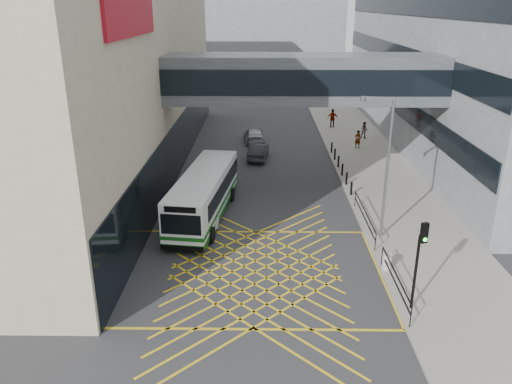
{
  "coord_description": "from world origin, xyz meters",
  "views": [
    {
      "loc": [
        0.31,
        -21.02,
        12.1
      ],
      "look_at": [
        0.0,
        4.0,
        2.6
      ],
      "focal_mm": 35.0,
      "sensor_mm": 36.0,
      "label": 1
    }
  ],
  "objects_px": {
    "bus": "(204,194)",
    "pedestrian_a": "(358,139)",
    "street_lamp": "(385,160)",
    "pedestrian_c": "(333,118)",
    "car_dark": "(258,151)",
    "car_silver": "(254,135)",
    "pedestrian_b": "(364,130)",
    "traffic_light": "(420,254)",
    "car_white": "(208,211)",
    "litter_bin": "(387,261)"
  },
  "relations": [
    {
      "from": "car_white",
      "to": "car_silver",
      "type": "bearing_deg",
      "value": -97.67
    },
    {
      "from": "bus",
      "to": "pedestrian_a",
      "type": "height_order",
      "value": "bus"
    },
    {
      "from": "car_silver",
      "to": "street_lamp",
      "type": "xyz_separation_m",
      "value": [
        7.1,
        -20.31,
        3.81
      ]
    },
    {
      "from": "bus",
      "to": "litter_bin",
      "type": "height_order",
      "value": "bus"
    },
    {
      "from": "car_white",
      "to": "litter_bin",
      "type": "relative_size",
      "value": 5.07
    },
    {
      "from": "car_white",
      "to": "pedestrian_a",
      "type": "xyz_separation_m",
      "value": [
        11.54,
        15.57,
        0.3
      ]
    },
    {
      "from": "car_silver",
      "to": "pedestrian_b",
      "type": "relative_size",
      "value": 2.72
    },
    {
      "from": "traffic_light",
      "to": "street_lamp",
      "type": "height_order",
      "value": "street_lamp"
    },
    {
      "from": "bus",
      "to": "traffic_light",
      "type": "xyz_separation_m",
      "value": [
        9.73,
        -9.84,
        1.25
      ]
    },
    {
      "from": "litter_bin",
      "to": "car_dark",
      "type": "bearing_deg",
      "value": 108.75
    },
    {
      "from": "car_silver",
      "to": "car_white",
      "type": "bearing_deg",
      "value": 76.78
    },
    {
      "from": "traffic_light",
      "to": "street_lamp",
      "type": "relative_size",
      "value": 0.52
    },
    {
      "from": "car_white",
      "to": "pedestrian_b",
      "type": "xyz_separation_m",
      "value": [
        12.76,
        18.78,
        0.3
      ]
    },
    {
      "from": "traffic_light",
      "to": "pedestrian_c",
      "type": "bearing_deg",
      "value": 68.45
    },
    {
      "from": "car_dark",
      "to": "pedestrian_c",
      "type": "bearing_deg",
      "value": -118.68
    },
    {
      "from": "car_dark",
      "to": "traffic_light",
      "type": "relative_size",
      "value": 1.05
    },
    {
      "from": "car_white",
      "to": "pedestrian_c",
      "type": "height_order",
      "value": "pedestrian_c"
    },
    {
      "from": "car_dark",
      "to": "pedestrian_b",
      "type": "distance_m",
      "value": 11.62
    },
    {
      "from": "car_dark",
      "to": "street_lamp",
      "type": "relative_size",
      "value": 0.55
    },
    {
      "from": "bus",
      "to": "car_dark",
      "type": "height_order",
      "value": "bus"
    },
    {
      "from": "bus",
      "to": "car_dark",
      "type": "xyz_separation_m",
      "value": [
        3.13,
        12.02,
        -0.85
      ]
    },
    {
      "from": "car_dark",
      "to": "car_white",
      "type": "bearing_deg",
      "value": 83.63
    },
    {
      "from": "pedestrian_a",
      "to": "pedestrian_c",
      "type": "xyz_separation_m",
      "value": [
        -1.17,
        7.8,
        0.14
      ]
    },
    {
      "from": "car_dark",
      "to": "traffic_light",
      "type": "xyz_separation_m",
      "value": [
        6.6,
        -21.86,
        2.09
      ]
    },
    {
      "from": "car_white",
      "to": "bus",
      "type": "bearing_deg",
      "value": -68.85
    },
    {
      "from": "street_lamp",
      "to": "pedestrian_b",
      "type": "height_order",
      "value": "street_lamp"
    },
    {
      "from": "car_white",
      "to": "pedestrian_b",
      "type": "bearing_deg",
      "value": -124.26
    },
    {
      "from": "car_white",
      "to": "traffic_light",
      "type": "xyz_separation_m",
      "value": [
        9.47,
        -9.18,
        2.1
      ]
    },
    {
      "from": "pedestrian_b",
      "to": "pedestrian_c",
      "type": "bearing_deg",
      "value": 119.66
    },
    {
      "from": "street_lamp",
      "to": "pedestrian_c",
      "type": "xyz_separation_m",
      "value": [
        0.85,
        25.54,
        -3.39
      ]
    },
    {
      "from": "car_silver",
      "to": "pedestrian_a",
      "type": "relative_size",
      "value": 2.72
    },
    {
      "from": "bus",
      "to": "traffic_light",
      "type": "distance_m",
      "value": 13.89
    },
    {
      "from": "bus",
      "to": "car_silver",
      "type": "height_order",
      "value": "bus"
    },
    {
      "from": "litter_bin",
      "to": "pedestrian_c",
      "type": "distance_m",
      "value": 29.23
    },
    {
      "from": "street_lamp",
      "to": "pedestrian_a",
      "type": "xyz_separation_m",
      "value": [
        2.02,
        17.74,
        -3.53
      ]
    },
    {
      "from": "pedestrian_a",
      "to": "traffic_light",
      "type": "bearing_deg",
      "value": 68.83
    },
    {
      "from": "litter_bin",
      "to": "pedestrian_c",
      "type": "xyz_separation_m",
      "value": [
        1.22,
        29.2,
        0.53
      ]
    },
    {
      "from": "street_lamp",
      "to": "pedestrian_a",
      "type": "relative_size",
      "value": 4.81
    },
    {
      "from": "litter_bin",
      "to": "car_silver",
      "type": "bearing_deg",
      "value": 105.69
    },
    {
      "from": "car_silver",
      "to": "traffic_light",
      "type": "distance_m",
      "value": 28.29
    },
    {
      "from": "street_lamp",
      "to": "pedestrian_c",
      "type": "distance_m",
      "value": 25.78
    },
    {
      "from": "car_silver",
      "to": "traffic_light",
      "type": "bearing_deg",
      "value": 98.86
    },
    {
      "from": "pedestrian_c",
      "to": "pedestrian_a",
      "type": "bearing_deg",
      "value": 103.85
    },
    {
      "from": "street_lamp",
      "to": "litter_bin",
      "type": "relative_size",
      "value": 9.47
    },
    {
      "from": "bus",
      "to": "pedestrian_b",
      "type": "distance_m",
      "value": 22.31
    },
    {
      "from": "street_lamp",
      "to": "bus",
      "type": "bearing_deg",
      "value": 171.97
    },
    {
      "from": "car_silver",
      "to": "car_dark",
      "type": "bearing_deg",
      "value": 89.1
    },
    {
      "from": "traffic_light",
      "to": "litter_bin",
      "type": "relative_size",
      "value": 4.96
    },
    {
      "from": "pedestrian_c",
      "to": "pedestrian_b",
      "type": "bearing_deg",
      "value": 122.76
    },
    {
      "from": "street_lamp",
      "to": "pedestrian_b",
      "type": "relative_size",
      "value": 4.81
    }
  ]
}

